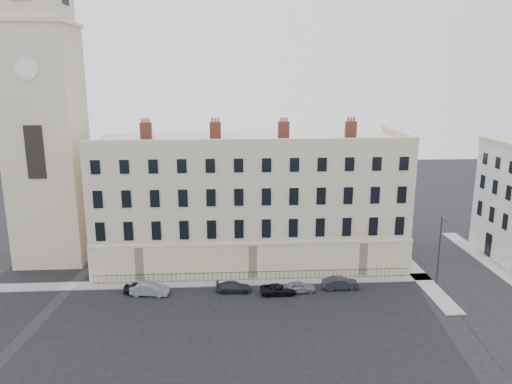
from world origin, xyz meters
TOP-DOWN VIEW (x-y plane):
  - ground at (0.00, 0.00)m, footprint 160.00×160.00m
  - terrace at (-5.97, 11.97)m, footprint 36.22×12.22m
  - church_tower at (-30.00, 14.00)m, footprint 8.00×8.13m
  - pavement_terrace at (-10.00, 5.00)m, footprint 48.00×2.00m
  - pavement_east_return at (13.00, 8.00)m, footprint 2.00×24.00m
  - pavement_adjacent at (23.00, 10.00)m, footprint 2.00×20.00m
  - railings at (-6.00, 5.40)m, footprint 35.00×0.04m
  - car_a at (-17.93, 2.81)m, footprint 3.72×1.84m
  - car_b at (-16.99, 2.41)m, footprint 4.13×1.91m
  - car_c at (-8.19, 2.64)m, footprint 3.82×1.69m
  - car_d at (-3.54, 1.78)m, footprint 3.90×1.86m
  - car_e at (-1.32, 2.13)m, footprint 3.55×1.60m
  - car_f at (3.24, 2.67)m, footprint 3.90×1.44m
  - streetlamp at (14.14, 3.33)m, footprint 0.29×1.69m

SIDE VIEW (x-z plane):
  - ground at x=0.00m, z-range 0.00..0.00m
  - pavement_terrace at x=-10.00m, z-range 0.00..0.12m
  - pavement_east_return at x=13.00m, z-range 0.00..0.12m
  - pavement_adjacent at x=23.00m, z-range 0.00..0.12m
  - car_d at x=-3.54m, z-range 0.00..1.07m
  - car_c at x=-8.19m, z-range 0.00..1.09m
  - railings at x=-6.00m, z-range 0.07..1.03m
  - car_e at x=-1.32m, z-range 0.00..1.18m
  - car_a at x=-17.93m, z-range 0.00..1.22m
  - car_f at x=3.24m, z-range 0.00..1.27m
  - car_b at x=-16.99m, z-range 0.00..1.31m
  - streetlamp at x=14.14m, z-range 0.42..8.21m
  - terrace at x=-5.97m, z-range -1.00..16.00m
  - church_tower at x=-30.00m, z-range -3.34..40.66m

